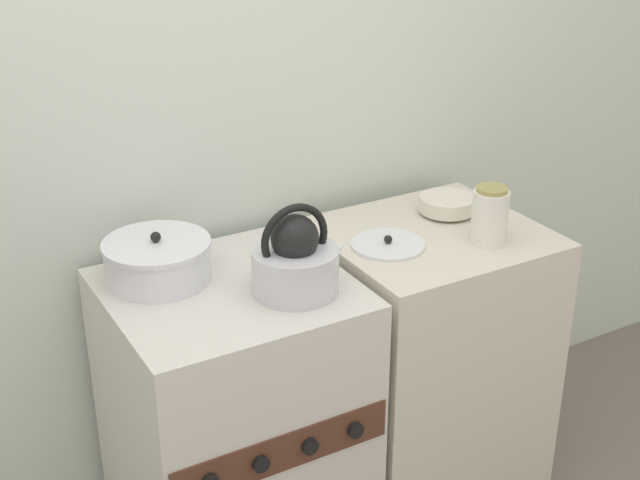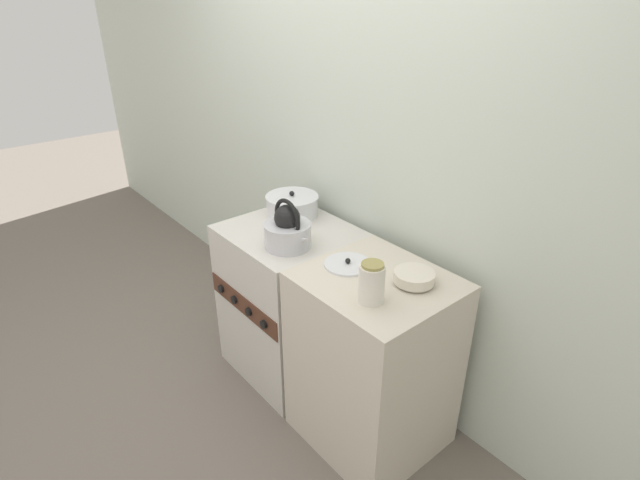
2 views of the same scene
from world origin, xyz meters
name	(u,v)px [view 1 (image 1 of 2)]	position (x,y,z in m)	size (l,w,h in m)	color
wall_back	(167,115)	(0.00, 0.67, 1.25)	(7.00, 0.06, 2.50)	silver
stove	(235,424)	(0.00, 0.30, 0.44)	(0.63, 0.62, 0.88)	beige
counter	(425,361)	(0.66, 0.29, 0.45)	(0.63, 0.58, 0.90)	beige
kettle	(296,261)	(0.15, 0.19, 0.97)	(0.28, 0.23, 0.25)	silver
cooking_pot	(158,261)	(-0.14, 0.43, 0.94)	(0.29, 0.29, 0.14)	silver
enamel_bowl	(447,204)	(0.77, 0.38, 0.93)	(0.17, 0.17, 0.05)	beige
storage_jar	(490,216)	(0.75, 0.15, 0.98)	(0.10, 0.10, 0.17)	silver
loose_pot_lid	(388,244)	(0.48, 0.27, 0.90)	(0.21, 0.21, 0.03)	silver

